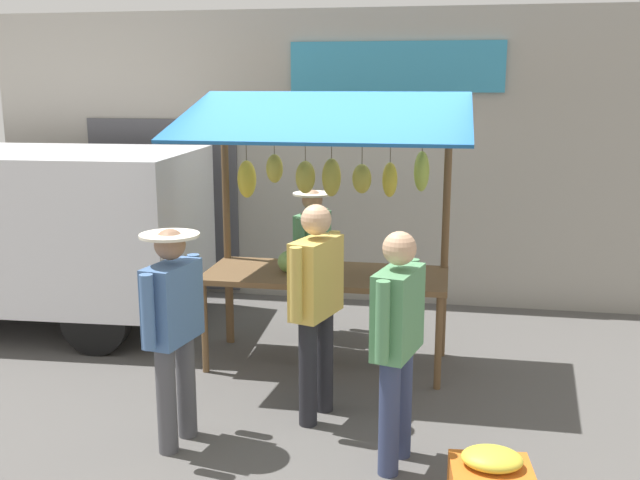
{
  "coord_description": "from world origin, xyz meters",
  "views": [
    {
      "loc": [
        -1.09,
        6.29,
        2.58
      ],
      "look_at": [
        0.0,
        0.3,
        1.25
      ],
      "focal_mm": 40.62,
      "sensor_mm": 36.0,
      "label": 1
    }
  ],
  "objects_px": {
    "vendor_with_sunhat": "(312,252)",
    "shopper_in_striped_shirt": "(173,321)",
    "market_stall": "(326,199)",
    "shopper_with_ponytail": "(316,296)",
    "shopper_in_grey_tee": "(397,334)"
  },
  "relations": [
    {
      "from": "vendor_with_sunhat",
      "to": "shopper_in_striped_shirt",
      "type": "distance_m",
      "value": 2.51
    },
    {
      "from": "market_stall",
      "to": "shopper_with_ponytail",
      "type": "distance_m",
      "value": 1.3
    },
    {
      "from": "shopper_in_striped_shirt",
      "to": "shopper_in_grey_tee",
      "type": "bearing_deg",
      "value": -79.92
    },
    {
      "from": "market_stall",
      "to": "shopper_in_striped_shirt",
      "type": "xyz_separation_m",
      "value": [
        0.78,
        1.76,
        -0.62
      ]
    },
    {
      "from": "shopper_with_ponytail",
      "to": "shopper_in_grey_tee",
      "type": "distance_m",
      "value": 0.9
    },
    {
      "from": "market_stall",
      "to": "shopper_in_striped_shirt",
      "type": "height_order",
      "value": "market_stall"
    },
    {
      "from": "shopper_in_grey_tee",
      "to": "shopper_in_striped_shirt",
      "type": "height_order",
      "value": "shopper_in_grey_tee"
    },
    {
      "from": "shopper_with_ponytail",
      "to": "shopper_in_striped_shirt",
      "type": "bearing_deg",
      "value": 140.14
    },
    {
      "from": "market_stall",
      "to": "vendor_with_sunhat",
      "type": "relative_size",
      "value": 1.64
    },
    {
      "from": "shopper_in_grey_tee",
      "to": "shopper_in_striped_shirt",
      "type": "distance_m",
      "value": 1.57
    },
    {
      "from": "vendor_with_sunhat",
      "to": "market_stall",
      "type": "bearing_deg",
      "value": 34.21
    },
    {
      "from": "market_stall",
      "to": "vendor_with_sunhat",
      "type": "bearing_deg",
      "value": -69.57
    },
    {
      "from": "vendor_with_sunhat",
      "to": "shopper_in_grey_tee",
      "type": "bearing_deg",
      "value": 36.83
    },
    {
      "from": "shopper_with_ponytail",
      "to": "shopper_in_grey_tee",
      "type": "xyz_separation_m",
      "value": [
        -0.66,
        0.61,
        -0.04
      ]
    },
    {
      "from": "shopper_with_ponytail",
      "to": "shopper_in_grey_tee",
      "type": "height_order",
      "value": "shopper_with_ponytail"
    }
  ]
}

